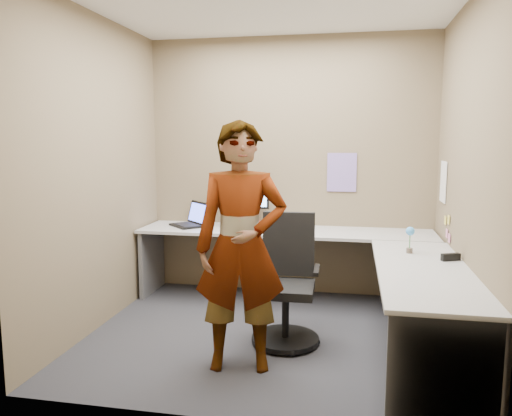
% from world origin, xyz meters
% --- Properties ---
extents(ground, '(3.00, 3.00, 0.00)m').
position_xyz_m(ground, '(0.00, 0.00, 0.00)').
color(ground, '#25252A').
rests_on(ground, ground).
extents(wall_back, '(3.00, 0.00, 3.00)m').
position_xyz_m(wall_back, '(0.00, 1.30, 1.35)').
color(wall_back, brown).
rests_on(wall_back, ground).
extents(wall_right, '(0.00, 2.70, 2.70)m').
position_xyz_m(wall_right, '(1.50, 0.00, 1.35)').
color(wall_right, brown).
rests_on(wall_right, ground).
extents(wall_left, '(0.00, 2.70, 2.70)m').
position_xyz_m(wall_left, '(-1.50, 0.00, 1.35)').
color(wall_left, brown).
rests_on(wall_left, ground).
extents(ceiling, '(3.00, 3.00, 0.00)m').
position_xyz_m(ceiling, '(0.00, 0.00, 2.70)').
color(ceiling, white).
rests_on(ceiling, wall_back).
extents(desk, '(2.98, 2.58, 0.73)m').
position_xyz_m(desk, '(0.44, 0.39, 0.59)').
color(desk, '#A3A3A3').
rests_on(desk, ground).
extents(paper_ream, '(0.33, 0.27, 0.06)m').
position_xyz_m(paper_ream, '(-0.42, 1.05, 0.76)').
color(paper_ream, red).
rests_on(paper_ream, desk).
extents(monitor, '(0.47, 0.17, 0.44)m').
position_xyz_m(monitor, '(-0.42, 1.07, 1.05)').
color(monitor, black).
rests_on(monitor, paper_ream).
extents(laptop, '(0.46, 0.46, 0.25)m').
position_xyz_m(laptop, '(-1.00, 1.02, 0.79)').
color(laptop, black).
rests_on(laptop, desk).
extents(trackball_mouse, '(0.12, 0.08, 0.07)m').
position_xyz_m(trackball_mouse, '(-0.63, 1.04, 0.76)').
color(trackball_mouse, '#B7B7BC').
rests_on(trackball_mouse, desk).
extents(origami, '(0.10, 0.10, 0.06)m').
position_xyz_m(origami, '(-0.21, 0.82, 0.76)').
color(origami, white).
rests_on(origami, desk).
extents(stapler, '(0.15, 0.10, 0.05)m').
position_xyz_m(stapler, '(1.41, -0.05, 0.76)').
color(stapler, black).
rests_on(stapler, desk).
extents(flower, '(0.07, 0.07, 0.22)m').
position_xyz_m(flower, '(1.13, 0.15, 0.87)').
color(flower, brown).
rests_on(flower, desk).
extents(calendar_purple, '(0.30, 0.01, 0.40)m').
position_xyz_m(calendar_purple, '(0.55, 1.29, 1.30)').
color(calendar_purple, '#846BB7').
rests_on(calendar_purple, wall_back).
extents(calendar_white, '(0.01, 0.28, 0.38)m').
position_xyz_m(calendar_white, '(1.49, 0.90, 1.25)').
color(calendar_white, white).
rests_on(calendar_white, wall_right).
extents(sticky_note_a, '(0.01, 0.07, 0.07)m').
position_xyz_m(sticky_note_a, '(1.49, 0.55, 0.95)').
color(sticky_note_a, '#F2E059').
rests_on(sticky_note_a, wall_right).
extents(sticky_note_b, '(0.01, 0.07, 0.07)m').
position_xyz_m(sticky_note_b, '(1.49, 0.60, 0.82)').
color(sticky_note_b, pink).
rests_on(sticky_note_b, wall_right).
extents(sticky_note_c, '(0.01, 0.07, 0.07)m').
position_xyz_m(sticky_note_c, '(1.49, 0.48, 0.80)').
color(sticky_note_c, pink).
rests_on(sticky_note_c, wall_right).
extents(sticky_note_d, '(0.01, 0.07, 0.07)m').
position_xyz_m(sticky_note_d, '(1.49, 0.70, 0.92)').
color(sticky_note_d, '#F2E059').
rests_on(sticky_note_d, wall_right).
extents(office_chair, '(0.55, 0.55, 1.03)m').
position_xyz_m(office_chair, '(0.16, -0.07, 0.42)').
color(office_chair, black).
rests_on(office_chair, ground).
extents(person, '(0.72, 0.54, 1.78)m').
position_xyz_m(person, '(-0.10, -0.59, 0.89)').
color(person, '#999399').
rests_on(person, ground).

